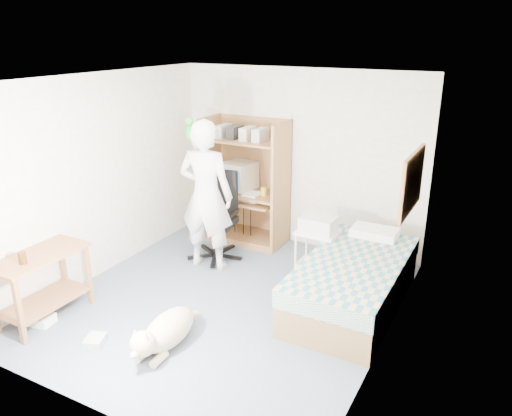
# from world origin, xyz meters

# --- Properties ---
(floor) EXTENTS (4.00, 4.00, 0.00)m
(floor) POSITION_xyz_m (0.00, 0.00, 0.00)
(floor) COLOR #4C5867
(floor) RESTS_ON ground
(wall_back) EXTENTS (3.60, 0.02, 2.50)m
(wall_back) POSITION_xyz_m (0.00, 2.00, 1.25)
(wall_back) COLOR beige
(wall_back) RESTS_ON floor
(wall_right) EXTENTS (0.02, 4.00, 2.50)m
(wall_right) POSITION_xyz_m (1.80, 0.00, 1.25)
(wall_right) COLOR beige
(wall_right) RESTS_ON floor
(wall_left) EXTENTS (0.02, 4.00, 2.50)m
(wall_left) POSITION_xyz_m (-1.80, 0.00, 1.25)
(wall_left) COLOR beige
(wall_left) RESTS_ON floor
(ceiling) EXTENTS (3.60, 4.00, 0.02)m
(ceiling) POSITION_xyz_m (0.00, 0.00, 2.50)
(ceiling) COLOR white
(ceiling) RESTS_ON wall_back
(computer_hutch) EXTENTS (1.20, 0.63, 1.80)m
(computer_hutch) POSITION_xyz_m (-0.70, 1.74, 0.82)
(computer_hutch) COLOR brown
(computer_hutch) RESTS_ON floor
(bed) EXTENTS (1.02, 2.02, 0.66)m
(bed) POSITION_xyz_m (1.30, 0.62, 0.29)
(bed) COLOR brown
(bed) RESTS_ON floor
(side_desk) EXTENTS (0.50, 1.00, 0.75)m
(side_desk) POSITION_xyz_m (-1.55, -1.20, 0.49)
(side_desk) COLOR brown
(side_desk) RESTS_ON floor
(corkboard) EXTENTS (0.04, 0.94, 0.66)m
(corkboard) POSITION_xyz_m (1.77, 0.90, 1.45)
(corkboard) COLOR olive
(corkboard) RESTS_ON wall_right
(office_chair) EXTENTS (0.66, 0.66, 1.18)m
(office_chair) POSITION_xyz_m (-0.76, 1.01, 0.42)
(office_chair) COLOR black
(office_chair) RESTS_ON floor
(person) EXTENTS (0.77, 0.57, 1.96)m
(person) POSITION_xyz_m (-0.70, 0.69, 0.98)
(person) COLOR silver
(person) RESTS_ON floor
(parrot) EXTENTS (0.14, 0.25, 0.40)m
(parrot) POSITION_xyz_m (-0.90, 0.71, 1.79)
(parrot) COLOR #128118
(parrot) RESTS_ON person
(dog) EXTENTS (0.38, 1.08, 0.40)m
(dog) POSITION_xyz_m (-0.07, -1.02, 0.18)
(dog) COLOR #CFB38B
(dog) RESTS_ON floor
(printer_cart) EXTENTS (0.51, 0.41, 0.60)m
(printer_cart) POSITION_xyz_m (0.66, 1.14, 0.40)
(printer_cart) COLOR silver
(printer_cart) RESTS_ON floor
(printer) EXTENTS (0.43, 0.33, 0.18)m
(printer) POSITION_xyz_m (0.66, 1.14, 0.69)
(printer) COLOR #BCBCB6
(printer) RESTS_ON printer_cart
(crt_monitor) EXTENTS (0.47, 0.49, 0.40)m
(crt_monitor) POSITION_xyz_m (-0.82, 1.75, 0.97)
(crt_monitor) COLOR beige
(crt_monitor) RESTS_ON computer_hutch
(keyboard) EXTENTS (0.46, 0.20, 0.03)m
(keyboard) POSITION_xyz_m (-0.67, 1.58, 0.67)
(keyboard) COLOR beige
(keyboard) RESTS_ON computer_hutch
(pencil_cup) EXTENTS (0.08, 0.08, 0.12)m
(pencil_cup) POSITION_xyz_m (-0.37, 1.65, 0.82)
(pencil_cup) COLOR gold
(pencil_cup) RESTS_ON computer_hutch
(drink_glass) EXTENTS (0.08, 0.08, 0.12)m
(drink_glass) POSITION_xyz_m (-1.50, -1.42, 0.81)
(drink_glass) COLOR #41200A
(drink_glass) RESTS_ON side_desk
(floor_box_a) EXTENTS (0.28, 0.24, 0.10)m
(floor_box_a) POSITION_xyz_m (-1.50, -1.32, 0.05)
(floor_box_a) COLOR white
(floor_box_a) RESTS_ON floor
(floor_box_b) EXTENTS (0.25, 0.27, 0.08)m
(floor_box_b) POSITION_xyz_m (-0.72, -1.32, 0.04)
(floor_box_b) COLOR #A6A6A2
(floor_box_b) RESTS_ON floor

